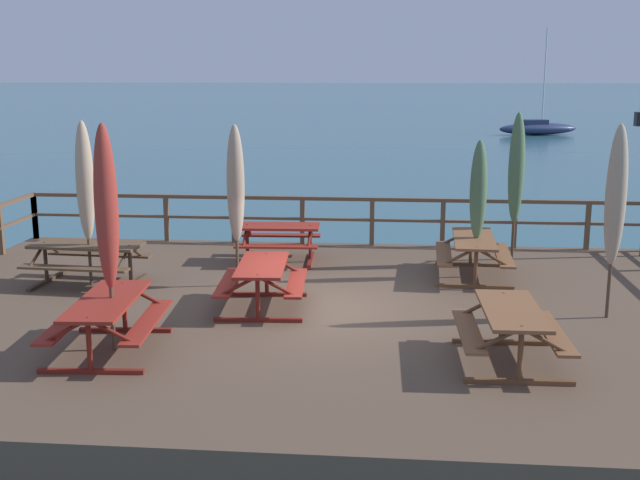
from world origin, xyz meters
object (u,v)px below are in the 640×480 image
object	(u,v)px
picnic_table_front_left	(474,248)
picnic_table_mid_centre	(511,323)
picnic_table_back_left	(87,255)
picnic_table_front_right	(279,235)
sailboat_distant	(538,128)
patio_umbrella_tall_back_right	(616,196)
patio_umbrella_tall_mid_left	(85,182)
picnic_table_mid_left	(107,313)
patio_umbrella_tall_back_left	(478,191)
picnic_table_mid_right	(262,276)
patio_umbrella_tall_mid_right	(516,169)
patio_umbrella_short_back	(106,208)
patio_umbrella_short_mid	(236,184)

from	to	relation	value
picnic_table_front_left	picnic_table_mid_centre	bearing A→B (deg)	-89.29
picnic_table_back_left	picnic_table_front_left	bearing A→B (deg)	9.75
picnic_table_front_right	sailboat_distant	xyz separation A→B (m)	(12.97, 44.60, -0.84)
picnic_table_back_left	patio_umbrella_tall_back_right	bearing A→B (deg)	-7.57
picnic_table_mid_centre	patio_umbrella_tall_mid_left	distance (m)	7.99
picnic_table_mid_left	patio_umbrella_tall_back_left	world-z (taller)	patio_umbrella_tall_back_left
picnic_table_back_left	picnic_table_front_right	size ratio (longest dim) A/B	1.22
picnic_table_mid_right	patio_umbrella_tall_mid_left	size ratio (longest dim) A/B	0.63
picnic_table_mid_right	patio_umbrella_tall_back_left	xyz separation A→B (m)	(3.73, 2.41, 1.11)
picnic_table_front_left	patio_umbrella_tall_mid_right	world-z (taller)	patio_umbrella_tall_mid_right
patio_umbrella_tall_back_right	patio_umbrella_short_back	world-z (taller)	patio_umbrella_short_back
picnic_table_mid_centre	patio_umbrella_short_mid	bearing A→B (deg)	141.23
picnic_table_front_right	patio_umbrella_tall_mid_right	bearing A→B (deg)	2.43
picnic_table_mid_left	picnic_table_mid_centre	bearing A→B (deg)	0.66
sailboat_distant	picnic_table_front_right	bearing A→B (deg)	-106.22
patio_umbrella_tall_mid_right	patio_umbrella_tall_back_left	size ratio (longest dim) A/B	1.18
patio_umbrella_tall_back_left	picnic_table_back_left	bearing A→B (deg)	-170.48
picnic_table_mid_centre	patio_umbrella_tall_mid_right	size ratio (longest dim) A/B	0.61
picnic_table_mid_right	picnic_table_front_right	distance (m)	3.31
picnic_table_mid_right	patio_umbrella_tall_mid_left	xyz separation A→B (m)	(-3.39, 1.16, 1.36)
picnic_table_mid_left	patio_umbrella_tall_back_left	distance (m)	7.33
patio_umbrella_tall_back_left	patio_umbrella_short_mid	size ratio (longest dim) A/B	0.89
picnic_table_mid_left	picnic_table_front_right	world-z (taller)	same
patio_umbrella_tall_mid_right	patio_umbrella_short_mid	distance (m)	5.68
picnic_table_mid_left	patio_umbrella_tall_back_left	bearing A→B (deg)	40.03
picnic_table_front_left	picnic_table_back_left	bearing A→B (deg)	-170.25
picnic_table_back_left	patio_umbrella_tall_mid_left	world-z (taller)	patio_umbrella_tall_mid_left
picnic_table_front_left	picnic_table_mid_left	xyz separation A→B (m)	(-5.50, -4.68, -0.00)
patio_umbrella_tall_back_left	patio_umbrella_tall_mid_left	bearing A→B (deg)	-169.97
picnic_table_front_left	patio_umbrella_tall_mid_left	size ratio (longest dim) A/B	0.70
picnic_table_back_left	patio_umbrella_short_back	size ratio (longest dim) A/B	0.66
patio_umbrella_short_mid	picnic_table_back_left	bearing A→B (deg)	-176.53
patio_umbrella_tall_mid_right	picnic_table_back_left	bearing A→B (deg)	-164.03
patio_umbrella_tall_mid_right	patio_umbrella_short_back	world-z (taller)	patio_umbrella_short_back
patio_umbrella_tall_back_right	patio_umbrella_short_back	xyz separation A→B (m)	(-7.35, -2.18, 0.07)
picnic_table_mid_centre	picnic_table_back_left	xyz separation A→B (m)	(-7.20, 3.39, 0.00)
patio_umbrella_short_back	patio_umbrella_tall_mid_left	bearing A→B (deg)	115.93
picnic_table_back_left	picnic_table_mid_left	distance (m)	3.82
picnic_table_back_left	picnic_table_mid_right	bearing A→B (deg)	-19.27
patio_umbrella_tall_back_right	patio_umbrella_tall_mid_left	bearing A→B (deg)	172.71
patio_umbrella_tall_back_left	patio_umbrella_tall_back_right	bearing A→B (deg)	-52.43
sailboat_distant	picnic_table_mid_centre	bearing A→B (deg)	-100.22
picnic_table_front_left	patio_umbrella_tall_mid_left	distance (m)	7.31
picnic_table_mid_left	patio_umbrella_short_mid	xyz separation A→B (m)	(1.13, 3.62, 1.32)
picnic_table_front_left	picnic_table_mid_left	world-z (taller)	same
picnic_table_back_left	patio_umbrella_tall_back_right	xyz separation A→B (m)	(9.04, -1.20, 1.40)
patio_umbrella_tall_mid_left	patio_umbrella_short_back	bearing A→B (deg)	-64.07
sailboat_distant	patio_umbrella_short_mid	bearing A→B (deg)	-106.14
picnic_table_back_left	picnic_table_mid_left	xyz separation A→B (m)	(1.64, -3.45, 0.00)
picnic_table_mid_centre	picnic_table_mid_right	distance (m)	4.33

